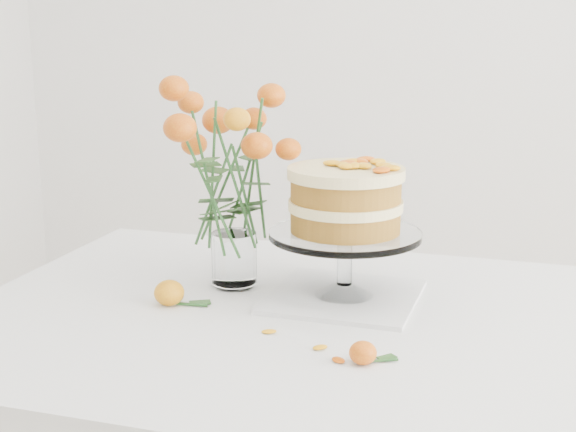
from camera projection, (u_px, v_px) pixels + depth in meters
table at (351, 363)px, 1.43m from camera, size 1.43×0.93×0.76m
napkin at (344, 297)px, 1.52m from camera, size 0.28×0.28×0.01m
cake_stand at (346, 206)px, 1.48m from camera, size 0.28×0.28×0.26m
rose_vase at (232, 157)px, 1.53m from camera, size 0.33×0.33×0.44m
loose_rose_near at (169, 293)px, 1.48m from camera, size 0.10×0.06×0.05m
loose_rose_far at (363, 353)px, 1.23m from camera, size 0.07×0.05×0.04m
stray_petal_a at (269, 332)px, 1.35m from camera, size 0.03×0.02×0.00m
stray_petal_b at (320, 348)px, 1.29m from camera, size 0.03×0.02×0.00m
stray_petal_c at (338, 360)px, 1.24m from camera, size 0.03×0.02×0.00m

